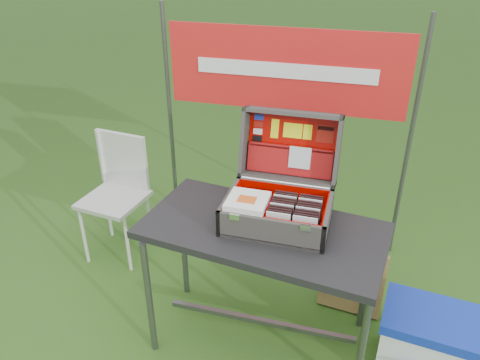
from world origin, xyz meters
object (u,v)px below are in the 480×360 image
(table, at_px, (261,285))
(suitcase, at_px, (281,177))
(chair, at_px, (114,201))
(cardboard_box, at_px, (352,280))
(cooler, at_px, (424,344))

(table, distance_m, suitcase, 0.65)
(chair, height_order, cardboard_box, chair)
(suitcase, xyz_separation_m, cooler, (0.83, -0.11, -0.82))
(cooler, bearing_deg, chair, 173.03)
(cooler, height_order, chair, chair)
(chair, relative_size, cardboard_box, 2.16)
(suitcase, bearing_deg, cooler, -7.87)
(chair, xyz_separation_m, cardboard_box, (1.68, -0.11, -0.24))
(cooler, relative_size, chair, 0.53)
(suitcase, distance_m, chair, 1.44)
(cooler, distance_m, chair, 2.15)
(suitcase, xyz_separation_m, chair, (-1.25, 0.41, -0.58))
(cooler, xyz_separation_m, cardboard_box, (-0.40, 0.41, -0.00))
(table, bearing_deg, suitcase, 68.26)
(table, relative_size, suitcase, 2.29)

